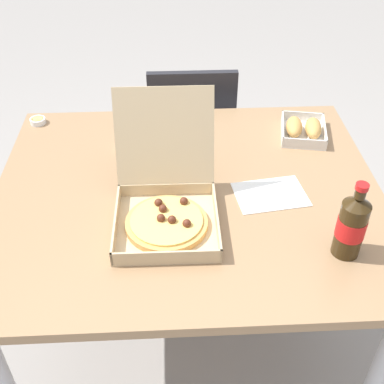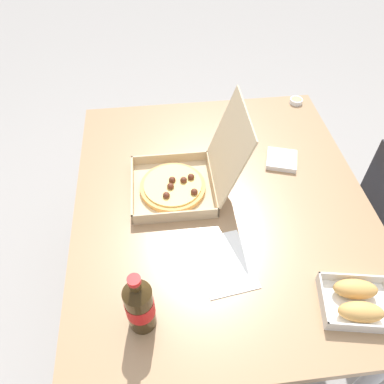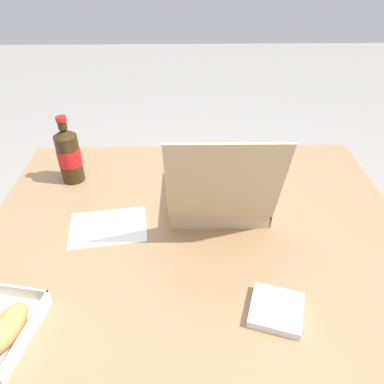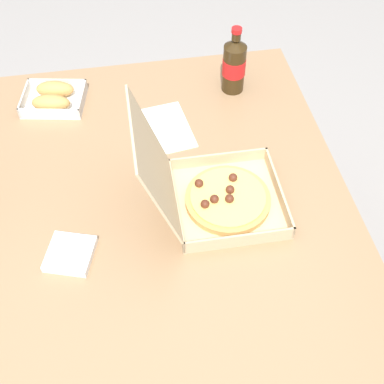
{
  "view_description": "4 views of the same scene",
  "coord_description": "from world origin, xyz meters",
  "px_view_note": "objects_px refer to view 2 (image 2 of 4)",
  "views": [
    {
      "loc": [
        -0.05,
        -1.16,
        1.65
      ],
      "look_at": [
        0.01,
        -0.05,
        0.77
      ],
      "focal_mm": 45.75,
      "sensor_mm": 36.0,
      "label": 1
    },
    {
      "loc": [
        0.83,
        -0.2,
        1.7
      ],
      "look_at": [
        -0.03,
        -0.1,
        0.76
      ],
      "focal_mm": 35.26,
      "sensor_mm": 36.0,
      "label": 2
    },
    {
      "loc": [
        0.03,
        0.75,
        1.41
      ],
      "look_at": [
        0.01,
        -0.12,
        0.78
      ],
      "focal_mm": 34.38,
      "sensor_mm": 36.0,
      "label": 3
    },
    {
      "loc": [
        -0.86,
        0.07,
        1.78
      ],
      "look_at": [
        -0.06,
        -0.07,
        0.79
      ],
      "focal_mm": 46.49,
      "sensor_mm": 36.0,
      "label": 4
    }
  ],
  "objects_px": {
    "napkin_pile": "(282,160)",
    "paper_menu": "(225,263)",
    "cola_bottle": "(140,305)",
    "pizza_box_open": "(183,180)",
    "bread_side_box": "(358,301)",
    "dipping_sauce_cup": "(296,101)"
  },
  "relations": [
    {
      "from": "napkin_pile",
      "to": "paper_menu",
      "type": "bearing_deg",
      "value": -35.06
    },
    {
      "from": "cola_bottle",
      "to": "napkin_pile",
      "type": "xyz_separation_m",
      "value": [
        -0.56,
        0.53,
        -0.08
      ]
    },
    {
      "from": "pizza_box_open",
      "to": "napkin_pile",
      "type": "relative_size",
      "value": 3.42
    },
    {
      "from": "paper_menu",
      "to": "bread_side_box",
      "type": "bearing_deg",
      "value": 54.18
    },
    {
      "from": "pizza_box_open",
      "to": "dipping_sauce_cup",
      "type": "xyz_separation_m",
      "value": [
        -0.47,
        0.55,
        -0.04
      ]
    },
    {
      "from": "dipping_sauce_cup",
      "to": "paper_menu",
      "type": "bearing_deg",
      "value": -30.51
    },
    {
      "from": "paper_menu",
      "to": "dipping_sauce_cup",
      "type": "xyz_separation_m",
      "value": [
        -0.78,
        0.46,
        0.01
      ]
    },
    {
      "from": "pizza_box_open",
      "to": "cola_bottle",
      "type": "height_order",
      "value": "pizza_box_open"
    },
    {
      "from": "cola_bottle",
      "to": "dipping_sauce_cup",
      "type": "xyz_separation_m",
      "value": [
        -0.93,
        0.7,
        -0.08
      ]
    },
    {
      "from": "bread_side_box",
      "to": "dipping_sauce_cup",
      "type": "height_order",
      "value": "bread_side_box"
    },
    {
      "from": "napkin_pile",
      "to": "pizza_box_open",
      "type": "bearing_deg",
      "value": -75.45
    },
    {
      "from": "pizza_box_open",
      "to": "dipping_sauce_cup",
      "type": "height_order",
      "value": "pizza_box_open"
    },
    {
      "from": "pizza_box_open",
      "to": "paper_menu",
      "type": "relative_size",
      "value": 1.79
    },
    {
      "from": "pizza_box_open",
      "to": "napkin_pile",
      "type": "height_order",
      "value": "pizza_box_open"
    },
    {
      "from": "napkin_pile",
      "to": "dipping_sauce_cup",
      "type": "xyz_separation_m",
      "value": [
        -0.37,
        0.17,
        0.0
      ]
    },
    {
      "from": "paper_menu",
      "to": "pizza_box_open",
      "type": "bearing_deg",
      "value": -171.53
    },
    {
      "from": "pizza_box_open",
      "to": "bread_side_box",
      "type": "height_order",
      "value": "pizza_box_open"
    },
    {
      "from": "cola_bottle",
      "to": "paper_menu",
      "type": "bearing_deg",
      "value": 121.78
    },
    {
      "from": "napkin_pile",
      "to": "bread_side_box",
      "type": "bearing_deg",
      "value": 4.02
    },
    {
      "from": "paper_menu",
      "to": "napkin_pile",
      "type": "distance_m",
      "value": 0.5
    },
    {
      "from": "cola_bottle",
      "to": "pizza_box_open",
      "type": "bearing_deg",
      "value": 161.68
    },
    {
      "from": "paper_menu",
      "to": "napkin_pile",
      "type": "bearing_deg",
      "value": 136.96
    }
  ]
}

